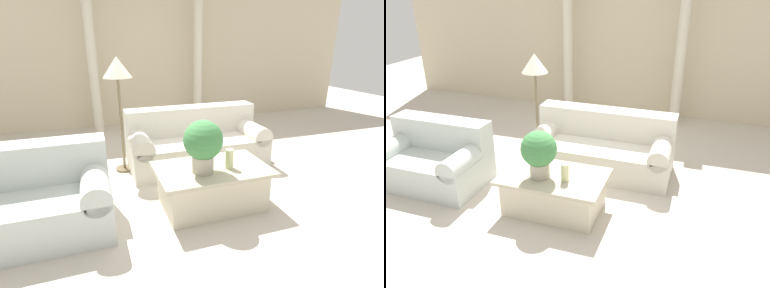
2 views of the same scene
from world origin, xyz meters
TOP-DOWN VIEW (x-y plane):
  - ground_plane at (0.00, 0.00)m, footprint 16.00×16.00m
  - wall_back at (0.00, 3.33)m, footprint 10.00×0.06m
  - sofa_long at (0.22, 0.71)m, footprint 1.99×0.89m
  - loveseat at (-1.82, -0.39)m, footprint 1.41×0.89m
  - coffee_table at (-0.03, -0.51)m, footprint 1.23×0.77m
  - potted_plant at (-0.17, -0.58)m, footprint 0.41×0.41m
  - pillar_candle at (0.14, -0.58)m, footprint 0.09×0.09m
  - floor_lamp at (-0.84, 0.81)m, footprint 0.38×0.38m
  - column_left at (-1.09, 2.86)m, footprint 0.26×0.26m
  - column_right at (1.03, 2.86)m, footprint 0.26×0.26m

SIDE VIEW (x-z plane):
  - ground_plane at x=0.00m, z-range 0.00..0.00m
  - coffee_table at x=-0.03m, z-range 0.01..0.47m
  - sofa_long at x=0.22m, z-range -0.08..0.75m
  - loveseat at x=-1.82m, z-range -0.08..0.76m
  - pillar_candle at x=0.14m, z-range 0.46..0.68m
  - potted_plant at x=-0.17m, z-range 0.51..1.07m
  - column_left at x=-1.09m, z-range 0.03..2.62m
  - column_right at x=1.03m, z-range 0.03..2.62m
  - floor_lamp at x=-0.84m, z-range 0.56..2.15m
  - wall_back at x=0.00m, z-range 0.00..3.20m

